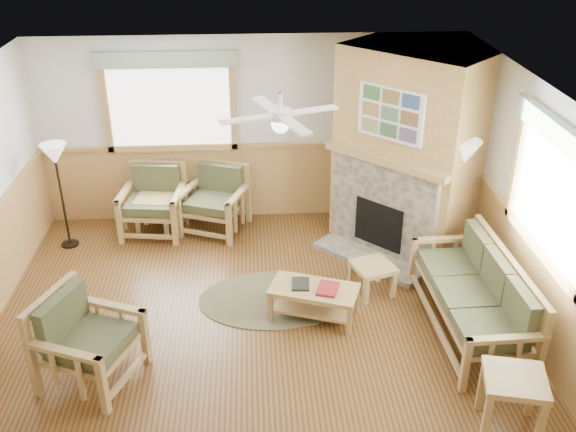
{
  "coord_description": "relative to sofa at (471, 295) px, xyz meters",
  "views": [
    {
      "loc": [
        0.0,
        -5.69,
        4.49
      ],
      "look_at": [
        0.4,
        0.7,
        1.15
      ],
      "focal_mm": 40.0,
      "sensor_mm": 36.0,
      "label": 1
    }
  ],
  "objects": [
    {
      "name": "floor",
      "position": [
        -2.38,
        -0.02,
        -0.47
      ],
      "size": [
        6.0,
        6.0,
        0.01
      ],
      "primitive_type": "cube",
      "color": "#563718",
      "rests_on": "ground"
    },
    {
      "name": "ceiling",
      "position": [
        -2.38,
        -0.02,
        2.24
      ],
      "size": [
        6.0,
        6.0,
        0.01
      ],
      "primitive_type": "cube",
      "color": "white",
      "rests_on": "floor"
    },
    {
      "name": "wall_back",
      "position": [
        -2.38,
        2.98,
        0.89
      ],
      "size": [
        6.0,
        0.02,
        2.7
      ],
      "primitive_type": "cube",
      "color": "silver",
      "rests_on": "floor"
    },
    {
      "name": "wall_right",
      "position": [
        0.62,
        -0.02,
        0.89
      ],
      "size": [
        0.02,
        6.0,
        2.7
      ],
      "primitive_type": "cube",
      "color": "silver",
      "rests_on": "floor"
    },
    {
      "name": "wainscot",
      "position": [
        -2.38,
        -0.02,
        0.09
      ],
      "size": [
        6.0,
        6.0,
        1.1
      ],
      "primitive_type": null,
      "color": "#AA8145",
      "rests_on": "floor"
    },
    {
      "name": "fireplace",
      "position": [
        -0.33,
        2.03,
        0.89
      ],
      "size": [
        3.11,
        3.11,
        2.7
      ],
      "primitive_type": null,
      "rotation": [
        0.0,
        0.0,
        -0.79
      ],
      "color": "#AA8145",
      "rests_on": "floor"
    },
    {
      "name": "window_back",
      "position": [
        -3.48,
        2.94,
        2.07
      ],
      "size": [
        1.9,
        0.16,
        1.5
      ],
      "primitive_type": null,
      "color": "white",
      "rests_on": "wall_back"
    },
    {
      "name": "window_right",
      "position": [
        0.58,
        -0.22,
        2.07
      ],
      "size": [
        0.16,
        1.9,
        1.5
      ],
      "primitive_type": null,
      "color": "white",
      "rests_on": "wall_right"
    },
    {
      "name": "ceiling_fan",
      "position": [
        -2.08,
        0.28,
        2.2
      ],
      "size": [
        1.59,
        1.59,
        0.36
      ],
      "primitive_type": null,
      "rotation": [
        0.0,
        0.0,
        0.35
      ],
      "color": "white",
      "rests_on": "ceiling"
    },
    {
      "name": "sofa",
      "position": [
        0.0,
        0.0,
        0.0
      ],
      "size": [
        2.03,
        0.88,
        0.92
      ],
      "primitive_type": null,
      "rotation": [
        0.0,
        0.0,
        -1.54
      ],
      "color": "#A6864D",
      "rests_on": "floor"
    },
    {
      "name": "armchair_back_left",
      "position": [
        -3.78,
        2.53,
        0.01
      ],
      "size": [
        0.94,
        0.94,
        0.94
      ],
      "primitive_type": null,
      "rotation": [
        0.0,
        0.0,
        -0.13
      ],
      "color": "#A6864D",
      "rests_on": "floor"
    },
    {
      "name": "armchair_back_right",
      "position": [
        -2.92,
        2.53,
        0.0
      ],
      "size": [
        1.07,
        1.07,
        0.92
      ],
      "primitive_type": null,
      "rotation": [
        0.0,
        0.0,
        -0.37
      ],
      "color": "#A6864D",
      "rests_on": "floor"
    },
    {
      "name": "armchair_left",
      "position": [
        -4.03,
        -0.56,
        0.01
      ],
      "size": [
        1.1,
        1.1,
        0.95
      ],
      "primitive_type": null,
      "rotation": [
        0.0,
        0.0,
        1.18
      ],
      "color": "#A6864D",
      "rests_on": "floor"
    },
    {
      "name": "coffee_table",
      "position": [
        -1.7,
        0.34,
        -0.26
      ],
      "size": [
        1.1,
        0.8,
        0.4
      ],
      "primitive_type": null,
      "rotation": [
        0.0,
        0.0,
        -0.34
      ],
      "color": "#A6864D",
      "rests_on": "floor"
    },
    {
      "name": "end_table_chairs",
      "position": [
        -3.77,
        2.53,
        -0.19
      ],
      "size": [
        0.54,
        0.53,
        0.54
      ],
      "primitive_type": null,
      "rotation": [
        0.0,
        0.0,
        -0.14
      ],
      "color": "#A6864D",
      "rests_on": "floor"
    },
    {
      "name": "end_table_sofa",
      "position": [
        -0.09,
        -1.48,
        -0.16
      ],
      "size": [
        0.65,
        0.64,
        0.61
      ],
      "primitive_type": null,
      "rotation": [
        0.0,
        0.0,
        -0.24
      ],
      "color": "#A6864D",
      "rests_on": "floor"
    },
    {
      "name": "footstool",
      "position": [
        -0.94,
        0.79,
        -0.26
      ],
      "size": [
        0.58,
        0.58,
        0.4
      ],
      "primitive_type": null,
      "rotation": [
        0.0,
        0.0,
        0.34
      ],
      "color": "#A6864D",
      "rests_on": "floor"
    },
    {
      "name": "braided_rug",
      "position": [
        -2.15,
        0.71,
        -0.46
      ],
      "size": [
        1.94,
        1.94,
        0.01
      ],
      "primitive_type": "cylinder",
      "rotation": [
        0.0,
        0.0,
        -0.07
      ],
      "color": "brown",
      "rests_on": "floor"
    },
    {
      "name": "floor_lamp_left",
      "position": [
        -4.93,
        2.2,
        0.29
      ],
      "size": [
        0.41,
        0.41,
        1.5
      ],
      "primitive_type": null,
      "rotation": [
        0.0,
        0.0,
        -0.22
      ],
      "color": "black",
      "rests_on": "floor"
    },
    {
      "name": "floor_lamp_right",
      "position": [
        0.17,
        1.3,
        0.43
      ],
      "size": [
        0.49,
        0.49,
        1.78
      ],
      "primitive_type": null,
      "rotation": [
        0.0,
        0.0,
        -0.23
      ],
      "color": "black",
      "rests_on": "floor"
    },
    {
      "name": "book_red",
      "position": [
        -1.55,
        0.29,
        -0.04
      ],
      "size": [
        0.31,
        0.36,
        0.03
      ],
      "primitive_type": "cube",
      "rotation": [
        0.0,
        0.0,
        -0.33
      ],
      "color": "maroon",
      "rests_on": "coffee_table"
    },
    {
      "name": "book_dark",
      "position": [
        -1.85,
        0.41,
        -0.04
      ],
      "size": [
        0.22,
        0.28,
        0.03
      ],
      "primitive_type": "cube",
      "rotation": [
        0.0,
        0.0,
        -0.08
      ],
      "color": "black",
      "rests_on": "coffee_table"
    }
  ]
}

